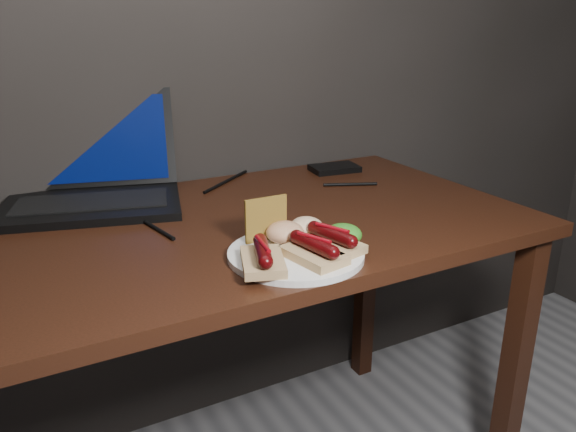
# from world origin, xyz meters

# --- Properties ---
(desk) EXTENTS (1.40, 0.70, 0.75)m
(desk) POSITION_xyz_m (0.00, 1.38, 0.66)
(desk) COLOR #35170D
(desk) RESTS_ON ground
(laptop) EXTENTS (0.46, 0.42, 0.25)m
(laptop) POSITION_xyz_m (-0.17, 1.66, 0.80)
(laptop) COLOR black
(laptop) RESTS_ON desk
(hard_drive) EXTENTS (0.14, 0.10, 0.02)m
(hard_drive) POSITION_xyz_m (0.48, 1.63, 0.76)
(hard_drive) COLOR black
(hard_drive) RESTS_ON desk
(desk_cables) EXTENTS (0.96, 0.40, 0.01)m
(desk_cables) POSITION_xyz_m (-0.01, 1.51, 0.75)
(desk_cables) COLOR black
(desk_cables) RESTS_ON desk
(plate) EXTENTS (0.26, 0.26, 0.01)m
(plate) POSITION_xyz_m (0.09, 1.15, 0.76)
(plate) COLOR white
(plate) RESTS_ON desk
(bread_sausage_left) EXTENTS (0.11, 0.13, 0.04)m
(bread_sausage_left) POSITION_xyz_m (0.01, 1.12, 0.78)
(bread_sausage_left) COLOR tan
(bread_sausage_left) RESTS_ON plate
(bread_sausage_center) EXTENTS (0.09, 0.13, 0.04)m
(bread_sausage_center) POSITION_xyz_m (0.10, 1.11, 0.78)
(bread_sausage_center) COLOR tan
(bread_sausage_center) RESTS_ON plate
(bread_sausage_right) EXTENTS (0.09, 0.13, 0.04)m
(bread_sausage_right) POSITION_xyz_m (0.15, 1.13, 0.78)
(bread_sausage_right) COLOR tan
(bread_sausage_right) RESTS_ON plate
(crispbread) EXTENTS (0.09, 0.01, 0.08)m
(crispbread) POSITION_xyz_m (0.07, 1.23, 0.80)
(crispbread) COLOR #AE882F
(crispbread) RESTS_ON plate
(salad_greens) EXTENTS (0.07, 0.07, 0.04)m
(salad_greens) POSITION_xyz_m (0.19, 1.14, 0.78)
(salad_greens) COLOR #1B6113
(salad_greens) RESTS_ON plate
(salsa_mound) EXTENTS (0.07, 0.07, 0.04)m
(salsa_mound) POSITION_xyz_m (0.09, 1.20, 0.78)
(salsa_mound) COLOR #A02710
(salsa_mound) RESTS_ON plate
(coleslaw_mound) EXTENTS (0.06, 0.06, 0.04)m
(coleslaw_mound) POSITION_xyz_m (0.15, 1.21, 0.78)
(coleslaw_mound) COLOR white
(coleslaw_mound) RESTS_ON plate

